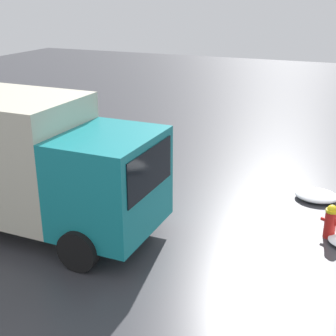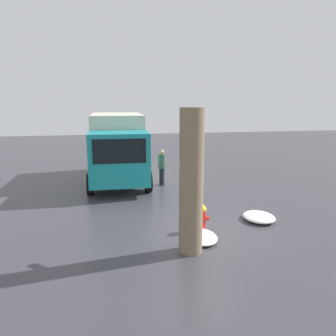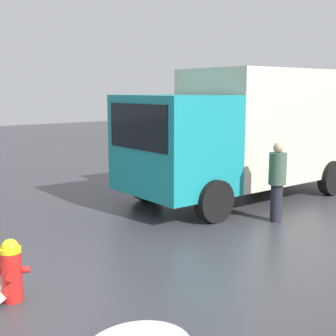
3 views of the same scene
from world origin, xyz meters
TOP-DOWN VIEW (x-y plane):
  - ground_plane at (0.00, 0.00)m, footprint 60.00×60.00m
  - fire_hydrant at (-0.00, -0.00)m, footprint 0.46×0.38m
  - delivery_truck at (6.94, 2.19)m, footprint 6.46×2.80m
  - pedestrian at (5.69, 0.23)m, footprint 0.36×0.36m

SIDE VIEW (x-z plane):
  - ground_plane at x=0.00m, z-range 0.00..0.00m
  - fire_hydrant at x=0.00m, z-range 0.01..0.85m
  - pedestrian at x=5.69m, z-range 0.08..1.74m
  - delivery_truck at x=6.94m, z-range 0.12..3.34m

